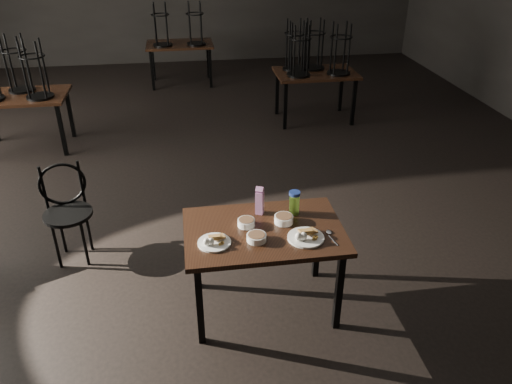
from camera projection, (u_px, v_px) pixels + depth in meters
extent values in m
plane|color=black|center=(195.00, 198.00, 5.66)|extent=(12.00, 12.00, 0.00)
cube|color=black|center=(264.00, 232.00, 3.76)|extent=(1.20, 0.80, 0.04)
cube|color=black|center=(200.00, 305.00, 3.60)|extent=(0.05, 0.05, 0.71)
cube|color=black|center=(339.00, 291.00, 3.73)|extent=(0.05, 0.05, 0.71)
cube|color=black|center=(196.00, 253.00, 4.15)|extent=(0.05, 0.05, 0.71)
cube|color=black|center=(317.00, 242.00, 4.29)|extent=(0.05, 0.05, 0.71)
cylinder|color=white|center=(214.00, 243.00, 3.59)|extent=(0.24, 0.24, 0.01)
cube|color=#A16939|center=(214.00, 234.00, 3.60)|extent=(0.09, 0.09, 0.04)
cube|color=#A16939|center=(218.00, 233.00, 3.60)|extent=(0.10, 0.10, 0.03)
ellipsoid|color=white|center=(206.00, 242.00, 3.53)|extent=(0.05, 0.05, 0.06)
ellipsoid|color=white|center=(211.00, 241.00, 3.54)|extent=(0.05, 0.05, 0.06)
cylinder|color=white|center=(306.00, 238.00, 3.64)|extent=(0.27, 0.27, 0.02)
cube|color=#A16939|center=(305.00, 228.00, 3.65)|extent=(0.10, 0.10, 0.05)
cube|color=#A16939|center=(310.00, 227.00, 3.65)|extent=(0.11, 0.11, 0.03)
ellipsoid|color=white|center=(298.00, 237.00, 3.58)|extent=(0.05, 0.05, 0.06)
ellipsoid|color=white|center=(304.00, 236.00, 3.58)|extent=(0.05, 0.05, 0.06)
cylinder|color=white|center=(246.00, 223.00, 3.78)|extent=(0.13, 0.13, 0.05)
cylinder|color=brown|center=(246.00, 221.00, 3.77)|extent=(0.11, 0.11, 0.01)
cylinder|color=white|center=(284.00, 219.00, 3.82)|extent=(0.15, 0.15, 0.06)
cylinder|color=brown|center=(284.00, 217.00, 3.81)|extent=(0.12, 0.12, 0.01)
cylinder|color=white|center=(256.00, 238.00, 3.61)|extent=(0.14, 0.14, 0.05)
cylinder|color=brown|center=(256.00, 236.00, 3.60)|extent=(0.12, 0.12, 0.01)
cube|color=#81176F|center=(260.00, 203.00, 3.91)|extent=(0.08, 0.08, 0.19)
cube|color=#81176F|center=(260.00, 190.00, 3.85)|extent=(0.08, 0.08, 0.06)
cylinder|color=#9AEC45|center=(294.00, 204.00, 3.91)|extent=(0.10, 0.10, 0.17)
cylinder|color=navy|center=(295.00, 193.00, 3.86)|extent=(0.12, 0.12, 0.03)
ellipsoid|color=silver|center=(329.00, 232.00, 3.71)|extent=(0.06, 0.07, 0.01)
cube|color=silver|center=(333.00, 240.00, 3.62)|extent=(0.04, 0.14, 0.00)
cylinder|color=black|center=(68.00, 214.00, 4.44)|extent=(0.43, 0.43, 0.03)
torus|color=black|center=(62.00, 184.00, 4.49)|extent=(0.41, 0.12, 0.41)
cylinder|color=black|center=(88.00, 228.00, 4.68)|extent=(0.03, 0.03, 0.48)
cylinder|color=black|center=(62.00, 230.00, 4.65)|extent=(0.03, 0.03, 0.48)
cylinder|color=black|center=(56.00, 245.00, 4.44)|extent=(0.03, 0.03, 0.48)
cylinder|color=black|center=(85.00, 243.00, 4.47)|extent=(0.03, 0.03, 0.48)
cube|color=black|center=(19.00, 97.00, 6.51)|extent=(1.20, 0.80, 0.04)
cube|color=black|center=(62.00, 130.00, 6.48)|extent=(0.05, 0.05, 0.71)
cube|color=black|center=(70.00, 113.00, 7.03)|extent=(0.05, 0.05, 0.71)
cylinder|color=black|center=(40.00, 97.00, 6.40)|extent=(0.34, 0.34, 0.03)
torus|color=black|center=(32.00, 57.00, 6.15)|extent=(0.32, 0.32, 0.02)
cylinder|color=black|center=(44.00, 66.00, 6.32)|extent=(0.03, 0.03, 0.70)
cylinder|color=black|center=(28.00, 67.00, 6.29)|extent=(0.03, 0.03, 0.70)
cylinder|color=black|center=(24.00, 71.00, 6.12)|extent=(0.03, 0.03, 0.70)
cylinder|color=black|center=(41.00, 70.00, 6.15)|extent=(0.03, 0.03, 0.70)
cylinder|color=black|center=(22.00, 90.00, 6.64)|extent=(0.34, 0.34, 0.03)
torus|color=black|center=(13.00, 52.00, 6.40)|extent=(0.32, 0.32, 0.02)
cylinder|color=black|center=(26.00, 60.00, 6.56)|extent=(0.03, 0.03, 0.70)
cylinder|color=black|center=(10.00, 61.00, 6.54)|extent=(0.03, 0.03, 0.70)
cylinder|color=black|center=(6.00, 65.00, 6.37)|extent=(0.03, 0.03, 0.70)
cylinder|color=black|center=(22.00, 64.00, 6.39)|extent=(0.03, 0.03, 0.70)
cube|color=black|center=(316.00, 73.00, 7.45)|extent=(1.20, 0.80, 0.04)
cube|color=black|center=(285.00, 106.00, 7.29)|extent=(0.05, 0.05, 0.71)
cube|color=black|center=(354.00, 103.00, 7.43)|extent=(0.05, 0.05, 0.71)
cube|color=black|center=(277.00, 92.00, 7.84)|extent=(0.05, 0.05, 0.71)
cube|color=black|center=(341.00, 89.00, 7.98)|extent=(0.05, 0.05, 0.71)
cylinder|color=black|center=(299.00, 75.00, 7.26)|extent=(0.34, 0.34, 0.03)
torus|color=black|center=(300.00, 40.00, 7.02)|extent=(0.32, 0.32, 0.02)
cylinder|color=black|center=(305.00, 47.00, 7.18)|extent=(0.03, 0.03, 0.70)
cylinder|color=black|center=(291.00, 48.00, 7.16)|extent=(0.03, 0.03, 0.70)
cylinder|color=black|center=(294.00, 51.00, 6.99)|extent=(0.03, 0.03, 0.70)
cylinder|color=black|center=(308.00, 51.00, 7.01)|extent=(0.03, 0.03, 0.70)
cylinder|color=black|center=(338.00, 73.00, 7.34)|extent=(0.34, 0.34, 0.03)
torus|color=black|center=(341.00, 38.00, 7.10)|extent=(0.32, 0.32, 0.02)
cylinder|color=black|center=(345.00, 46.00, 7.26)|extent=(0.03, 0.03, 0.70)
cylinder|color=black|center=(332.00, 46.00, 7.24)|extent=(0.03, 0.03, 0.70)
cylinder|color=black|center=(336.00, 50.00, 7.07)|extent=(0.03, 0.03, 0.70)
cylinder|color=black|center=(349.00, 49.00, 7.09)|extent=(0.03, 0.03, 0.70)
cylinder|color=black|center=(313.00, 68.00, 7.59)|extent=(0.34, 0.34, 0.03)
torus|color=black|center=(315.00, 34.00, 7.34)|extent=(0.32, 0.32, 0.02)
cylinder|color=black|center=(319.00, 42.00, 7.51)|extent=(0.03, 0.03, 0.70)
cylinder|color=black|center=(306.00, 42.00, 7.48)|extent=(0.03, 0.03, 0.70)
cylinder|color=black|center=(309.00, 45.00, 7.31)|extent=(0.03, 0.03, 0.70)
cylinder|color=black|center=(323.00, 45.00, 7.34)|extent=(0.03, 0.03, 0.70)
cylinder|color=black|center=(294.00, 68.00, 7.55)|extent=(0.34, 0.34, 0.03)
torus|color=black|center=(295.00, 35.00, 7.30)|extent=(0.32, 0.32, 0.02)
cylinder|color=black|center=(300.00, 42.00, 7.47)|extent=(0.03, 0.03, 0.70)
cylinder|color=black|center=(287.00, 43.00, 7.44)|extent=(0.03, 0.03, 0.70)
cylinder|color=black|center=(289.00, 46.00, 7.27)|extent=(0.03, 0.03, 0.70)
cylinder|color=black|center=(303.00, 45.00, 7.30)|extent=(0.03, 0.03, 0.70)
cube|color=black|center=(180.00, 44.00, 9.07)|extent=(1.20, 0.80, 0.04)
cube|color=black|center=(152.00, 71.00, 8.91)|extent=(0.05, 0.05, 0.71)
cube|color=black|center=(210.00, 68.00, 9.05)|extent=(0.05, 0.05, 0.71)
cube|color=black|center=(153.00, 62.00, 9.46)|extent=(0.05, 0.05, 0.71)
cube|color=black|center=(208.00, 59.00, 9.60)|extent=(0.05, 0.05, 0.71)
cylinder|color=black|center=(163.00, 45.00, 8.88)|extent=(0.34, 0.34, 0.03)
torus|color=black|center=(160.00, 16.00, 8.64)|extent=(0.32, 0.32, 0.02)
cylinder|color=black|center=(167.00, 22.00, 8.80)|extent=(0.03, 0.03, 0.70)
cylinder|color=black|center=(155.00, 23.00, 8.78)|extent=(0.03, 0.03, 0.70)
cylinder|color=black|center=(155.00, 25.00, 8.61)|extent=(0.03, 0.03, 0.70)
cylinder|color=black|center=(166.00, 25.00, 8.63)|extent=(0.03, 0.03, 0.70)
cylinder|color=black|center=(196.00, 44.00, 8.96)|extent=(0.34, 0.34, 0.03)
torus|color=black|center=(195.00, 15.00, 8.72)|extent=(0.32, 0.32, 0.02)
cylinder|color=black|center=(201.00, 21.00, 8.88)|extent=(0.03, 0.03, 0.70)
cylinder|color=black|center=(189.00, 22.00, 8.86)|extent=(0.03, 0.03, 0.70)
cylinder|color=black|center=(190.00, 24.00, 8.69)|extent=(0.03, 0.03, 0.70)
cylinder|color=black|center=(201.00, 24.00, 8.71)|extent=(0.03, 0.03, 0.70)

